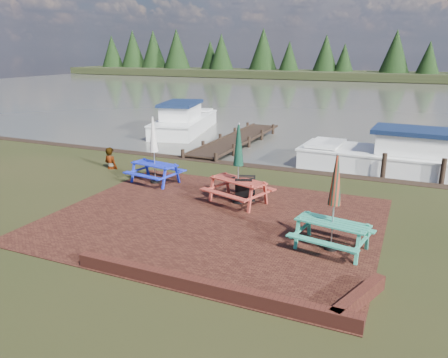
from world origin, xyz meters
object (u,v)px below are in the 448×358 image
at_px(boat_near, 398,159).
at_px(picnic_table_red, 238,176).
at_px(person, 110,148).
at_px(picnic_table_blue, 154,161).
at_px(chalkboard, 245,189).
at_px(boat_jetty, 184,122).
at_px(picnic_table_teal, 333,218).
at_px(jetty, 236,140).

bearing_deg(boat_near, picnic_table_red, 149.13).
bearing_deg(person, picnic_table_blue, 169.09).
relative_size(chalkboard, boat_jetty, 0.11).
distance_m(picnic_table_teal, picnic_table_red, 3.93).
bearing_deg(picnic_table_teal, picnic_table_red, 156.67).
relative_size(picnic_table_teal, picnic_table_blue, 0.99).
distance_m(chalkboard, boat_near, 7.53).
height_order(picnic_table_teal, picnic_table_blue, picnic_table_blue).
bearing_deg(jetty, boat_near, -16.06).
distance_m(picnic_table_teal, boat_near, 8.65).
height_order(picnic_table_blue, boat_near, picnic_table_blue).
bearing_deg(picnic_table_blue, jetty, 100.53).
height_order(picnic_table_blue, person, picnic_table_blue).
bearing_deg(picnic_table_blue, picnic_table_teal, -13.62).
height_order(picnic_table_red, jetty, picnic_table_red).
xyz_separation_m(chalkboard, boat_jetty, (-8.11, 10.84, -0.02)).
xyz_separation_m(picnic_table_teal, picnic_table_blue, (-6.79, 2.96, 0.01)).
bearing_deg(boat_near, chalkboard, 149.79).
bearing_deg(picnic_table_teal, picnic_table_blue, 166.68).
bearing_deg(jetty, boat_jetty, 152.27).
xyz_separation_m(picnic_table_red, chalkboard, (0.19, 0.12, -0.44)).
bearing_deg(picnic_table_red, person, -177.45).
xyz_separation_m(picnic_table_teal, picnic_table_red, (-3.28, 2.17, 0.05)).
distance_m(picnic_table_blue, person, 2.86).
bearing_deg(jetty, person, -110.57).
xyz_separation_m(chalkboard, person, (-6.40, 1.62, 0.42)).
relative_size(picnic_table_red, boat_jetty, 0.33).
xyz_separation_m(picnic_table_red, boat_near, (4.33, 6.41, -0.47)).
bearing_deg(chalkboard, boat_jetty, 108.02).
bearing_deg(person, jetty, -101.95).
height_order(picnic_table_teal, boat_jetty, picnic_table_teal).
height_order(jetty, boat_near, boat_near).
height_order(jetty, boat_jetty, boat_jetty).
bearing_deg(boat_near, picnic_table_teal, 176.16).
bearing_deg(chalkboard, boat_near, 37.81).
distance_m(picnic_table_teal, boat_jetty, 17.27).
xyz_separation_m(picnic_table_red, jetty, (-3.61, 8.70, -0.76)).
height_order(picnic_table_red, person, picnic_table_red).
bearing_deg(picnic_table_red, boat_near, 74.15).
relative_size(picnic_table_teal, chalkboard, 2.80).
height_order(picnic_table_blue, jetty, picnic_table_blue).
distance_m(boat_jetty, person, 9.39).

